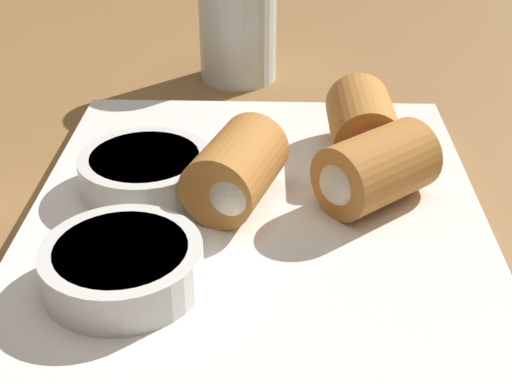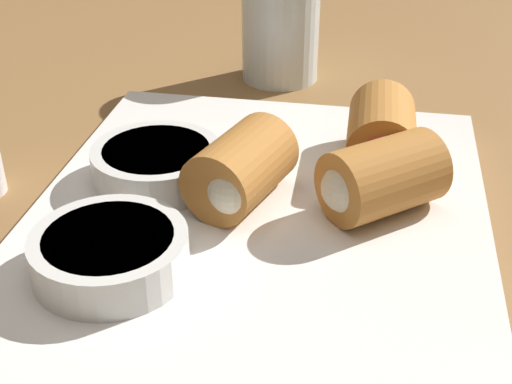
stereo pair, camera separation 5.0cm
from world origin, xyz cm
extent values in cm
cube|color=olive|center=(0.00, 0.00, 1.00)|extent=(180.00, 140.00, 2.00)
cube|color=white|center=(-0.61, -1.22, 2.60)|extent=(31.89, 25.68, 1.20)
cube|color=white|center=(-0.61, -1.22, 3.35)|extent=(33.17, 26.71, 0.30)
cylinder|color=#B77533|center=(1.60, -8.25, 5.72)|extent=(7.62, 7.87, 4.43)
sphere|color=beige|center=(-0.09, -6.25, 5.72)|extent=(2.88, 2.88, 2.88)
cylinder|color=#B77533|center=(1.23, -0.43, 5.72)|extent=(7.63, 6.27, 4.43)
sphere|color=beige|center=(-1.26, 0.39, 5.72)|extent=(2.88, 2.88, 2.88)
cylinder|color=#B77533|center=(7.73, -8.01, 5.72)|extent=(6.66, 4.57, 4.43)
sphere|color=#B23D2D|center=(5.11, -8.07, 5.72)|extent=(2.88, 2.88, 2.88)
cylinder|color=silver|center=(2.71, 5.66, 4.61)|extent=(8.12, 8.12, 2.22)
cylinder|color=#DBBC89|center=(2.71, 5.66, 5.52)|extent=(6.66, 6.66, 0.40)
cylinder|color=silver|center=(-6.84, 5.25, 4.61)|extent=(8.12, 8.12, 2.22)
cylinder|color=#477038|center=(-6.84, 5.25, 5.52)|extent=(6.66, 6.66, 0.40)
cylinder|color=silver|center=(24.64, 1.16, 7.39)|extent=(6.67, 6.67, 10.77)
camera|label=1|loc=(-35.11, -2.32, 26.11)|focal=50.00mm
camera|label=2|loc=(-34.59, -7.30, 26.11)|focal=50.00mm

